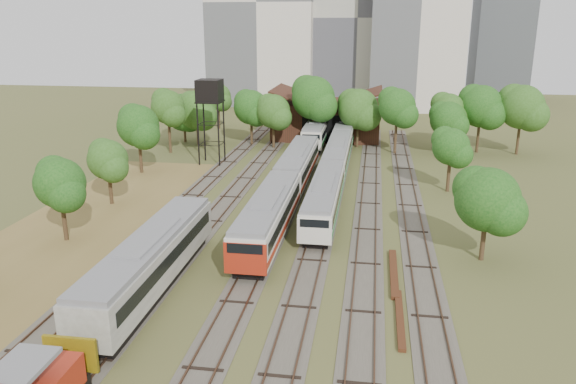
# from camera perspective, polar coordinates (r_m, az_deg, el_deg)

# --- Properties ---
(ground) EXTENTS (240.00, 240.00, 0.00)m
(ground) POSITION_cam_1_polar(r_m,az_deg,el_deg) (33.42, -3.15, -13.98)
(ground) COLOR #475123
(ground) RESTS_ON ground
(dry_grass_patch) EXTENTS (14.00, 60.00, 0.04)m
(dry_grass_patch) POSITION_cam_1_polar(r_m,az_deg,el_deg) (46.62, -23.33, -6.12)
(dry_grass_patch) COLOR brown
(dry_grass_patch) RESTS_ON ground
(tracks) EXTENTS (24.60, 80.00, 0.19)m
(tracks) POSITION_cam_1_polar(r_m,az_deg,el_deg) (56.14, 1.39, -0.86)
(tracks) COLOR #4C473D
(tracks) RESTS_ON ground
(railcar_red_set) EXTENTS (2.95, 34.58, 3.65)m
(railcar_red_set) POSITION_cam_1_polar(r_m,az_deg,el_deg) (53.86, -0.28, 0.48)
(railcar_red_set) COLOR black
(railcar_red_set) RESTS_ON ground
(railcar_green_set) EXTENTS (2.70, 52.08, 3.34)m
(railcar_green_set) POSITION_cam_1_polar(r_m,az_deg,el_deg) (67.87, 5.05, 3.72)
(railcar_green_set) COLOR black
(railcar_green_set) RESTS_ON ground
(railcar_rear) EXTENTS (2.85, 16.08, 3.52)m
(railcar_rear) POSITION_cam_1_polar(r_m,az_deg,el_deg) (82.61, 2.97, 6.19)
(railcar_rear) COLOR black
(railcar_rear) RESTS_ON ground
(old_grey_coach) EXTENTS (3.01, 18.00, 3.73)m
(old_grey_coach) POSITION_cam_1_polar(r_m,az_deg,el_deg) (38.33, -13.75, -6.83)
(old_grey_coach) COLOR black
(old_grey_coach) RESTS_ON ground
(water_tower) EXTENTS (3.02, 3.02, 10.47)m
(water_tower) POSITION_cam_1_polar(r_m,az_deg,el_deg) (70.31, -7.96, 9.92)
(water_tower) COLOR black
(water_tower) RESTS_ON ground
(rail_pile_near) EXTENTS (0.52, 7.87, 0.26)m
(rail_pile_near) POSITION_cam_1_polar(r_m,az_deg,el_deg) (40.80, 10.69, -8.06)
(rail_pile_near) COLOR #4F2916
(rail_pile_near) RESTS_ON ground
(rail_pile_far) EXTENTS (0.44, 7.06, 0.23)m
(rail_pile_far) POSITION_cam_1_polar(r_m,az_deg,el_deg) (35.11, 11.30, -12.47)
(rail_pile_far) COLOR #4F2916
(rail_pile_far) RESTS_ON ground
(maintenance_shed) EXTENTS (16.45, 11.55, 7.58)m
(maintenance_shed) POSITION_cam_1_polar(r_m,az_deg,el_deg) (87.48, 4.00, 7.47)
(maintenance_shed) COLOR #382014
(maintenance_shed) RESTS_ON ground
(tree_band_left) EXTENTS (7.94, 75.93, 8.51)m
(tree_band_left) POSITION_cam_1_polar(r_m,az_deg,el_deg) (64.23, -15.96, 5.30)
(tree_band_left) COLOR #382616
(tree_band_left) RESTS_ON ground
(tree_band_far) EXTENTS (50.16, 8.82, 9.97)m
(tree_band_far) POSITION_cam_1_polar(r_m,az_deg,el_deg) (78.95, 7.34, 8.58)
(tree_band_far) COLOR #382616
(tree_band_far) RESTS_ON ground
(tree_band_right) EXTENTS (6.03, 40.37, 7.14)m
(tree_band_right) POSITION_cam_1_polar(r_m,az_deg,el_deg) (60.49, 17.04, 4.32)
(tree_band_right) COLOR #382616
(tree_band_right) RESTS_ON ground
(tower_left) EXTENTS (22.00, 16.00, 42.00)m
(tower_left) POSITION_cam_1_polar(r_m,az_deg,el_deg) (125.44, -2.47, 18.62)
(tower_left) COLOR beige
(tower_left) RESTS_ON ground
(tower_centre) EXTENTS (20.00, 18.00, 36.00)m
(tower_centre) POSITION_cam_1_polar(r_m,az_deg,el_deg) (128.11, 7.23, 17.13)
(tower_centre) COLOR #ADAB9D
(tower_centre) RESTS_ON ground
(tower_far_right) EXTENTS (12.00, 12.00, 28.00)m
(tower_far_right) POSITION_cam_1_polar(r_m,az_deg,el_deg) (140.87, 20.86, 14.54)
(tower_far_right) COLOR #464A4E
(tower_far_right) RESTS_ON ground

